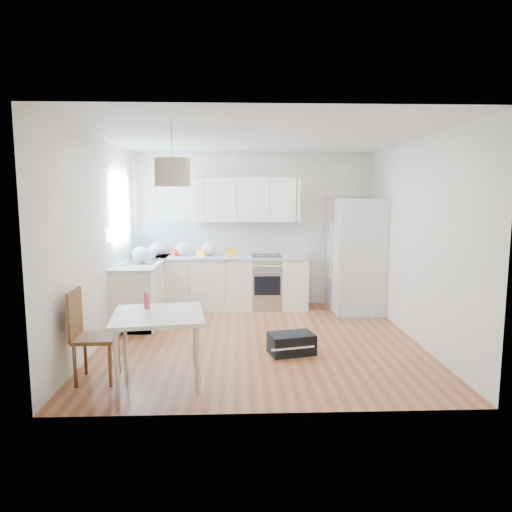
% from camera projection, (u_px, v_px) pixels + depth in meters
% --- Properties ---
extents(floor, '(4.20, 4.20, 0.00)m').
position_uv_depth(floor, '(259.00, 340.00, 6.18)').
color(floor, brown).
rests_on(floor, ground).
extents(ceiling, '(4.20, 4.20, 0.00)m').
position_uv_depth(ceiling, '(260.00, 136.00, 5.83)').
color(ceiling, white).
rests_on(ceiling, wall_back).
extents(wall_back, '(4.20, 0.00, 4.20)m').
position_uv_depth(wall_back, '(254.00, 229.00, 8.09)').
color(wall_back, silver).
rests_on(wall_back, floor).
extents(wall_left, '(0.00, 4.20, 4.20)m').
position_uv_depth(wall_left, '(98.00, 242.00, 5.93)').
color(wall_left, silver).
rests_on(wall_left, floor).
extents(wall_right, '(0.00, 4.20, 4.20)m').
position_uv_depth(wall_right, '(416.00, 241.00, 6.09)').
color(wall_right, silver).
rests_on(wall_right, floor).
extents(window_glassblock, '(0.02, 1.00, 1.00)m').
position_uv_depth(window_glassblock, '(121.00, 208.00, 7.02)').
color(window_glassblock, '#BFE0F9').
rests_on(window_glassblock, wall_left).
extents(cabinets_back, '(3.00, 0.60, 0.88)m').
position_uv_depth(cabinets_back, '(220.00, 283.00, 7.89)').
color(cabinets_back, white).
rests_on(cabinets_back, floor).
extents(cabinets_left, '(0.60, 1.80, 0.88)m').
position_uv_depth(cabinets_left, '(143.00, 291.00, 7.25)').
color(cabinets_left, white).
rests_on(cabinets_left, floor).
extents(counter_back, '(3.02, 0.64, 0.04)m').
position_uv_depth(counter_back, '(220.00, 257.00, 7.83)').
color(counter_back, '#B8BBBD').
rests_on(counter_back, cabinets_back).
extents(counter_left, '(0.64, 1.82, 0.04)m').
position_uv_depth(counter_left, '(142.00, 262.00, 7.19)').
color(counter_left, '#B8BBBD').
rests_on(counter_left, cabinets_left).
extents(backsplash_back, '(3.00, 0.01, 0.58)m').
position_uv_depth(backsplash_back, '(220.00, 237.00, 8.08)').
color(backsplash_back, white).
rests_on(backsplash_back, wall_back).
extents(backsplash_left, '(0.01, 1.80, 0.58)m').
position_uv_depth(backsplash_left, '(122.00, 243.00, 7.14)').
color(backsplash_left, white).
rests_on(backsplash_left, wall_left).
extents(upper_cabinets, '(1.70, 0.32, 0.75)m').
position_uv_depth(upper_cabinets, '(246.00, 200.00, 7.85)').
color(upper_cabinets, white).
rests_on(upper_cabinets, wall_back).
extents(range_oven, '(0.50, 0.61, 0.88)m').
position_uv_depth(range_oven, '(266.00, 283.00, 7.92)').
color(range_oven, '#B4B6B9').
rests_on(range_oven, floor).
extents(sink, '(0.50, 0.80, 0.16)m').
position_uv_depth(sink, '(141.00, 262.00, 7.14)').
color(sink, '#B4B6B9').
rests_on(sink, counter_left).
extents(refrigerator, '(0.91, 0.96, 1.90)m').
position_uv_depth(refrigerator, '(357.00, 255.00, 7.66)').
color(refrigerator, silver).
rests_on(refrigerator, floor).
extents(dining_table, '(1.04, 1.04, 0.73)m').
position_uv_depth(dining_table, '(159.00, 321.00, 4.76)').
color(dining_table, beige).
rests_on(dining_table, floor).
extents(dining_chair, '(0.43, 0.43, 0.98)m').
position_uv_depth(dining_chair, '(96.00, 336.00, 4.77)').
color(dining_chair, '#452914').
rests_on(dining_chair, floor).
extents(drink_bottle, '(0.08, 0.08, 0.22)m').
position_uv_depth(drink_bottle, '(147.00, 299.00, 4.94)').
color(drink_bottle, '#D53B69').
rests_on(drink_bottle, dining_table).
extents(gym_bag, '(0.61, 0.47, 0.25)m').
position_uv_depth(gym_bag, '(291.00, 343.00, 5.65)').
color(gym_bag, black).
rests_on(gym_bag, floor).
extents(pendant_lamp, '(0.44, 0.44, 0.28)m').
position_uv_depth(pendant_lamp, '(172.00, 172.00, 4.63)').
color(pendant_lamp, beige).
rests_on(pendant_lamp, ceiling).
extents(grocery_bag_a, '(0.26, 0.22, 0.24)m').
position_uv_depth(grocery_bag_a, '(157.00, 249.00, 7.80)').
color(grocery_bag_a, white).
rests_on(grocery_bag_a, counter_back).
extents(grocery_bag_b, '(0.27, 0.23, 0.24)m').
position_uv_depth(grocery_bag_b, '(183.00, 249.00, 7.83)').
color(grocery_bag_b, white).
rests_on(grocery_bag_b, counter_back).
extents(grocery_bag_c, '(0.26, 0.22, 0.24)m').
position_uv_depth(grocery_bag_c, '(209.00, 249.00, 7.84)').
color(grocery_bag_c, white).
rests_on(grocery_bag_c, counter_back).
extents(grocery_bag_d, '(0.21, 0.18, 0.19)m').
position_uv_depth(grocery_bag_d, '(150.00, 254.00, 7.37)').
color(grocery_bag_d, white).
rests_on(grocery_bag_d, counter_back).
extents(grocery_bag_e, '(0.27, 0.23, 0.25)m').
position_uv_depth(grocery_bag_e, '(141.00, 255.00, 7.03)').
color(grocery_bag_e, white).
rests_on(grocery_bag_e, counter_left).
extents(snack_orange, '(0.18, 0.13, 0.11)m').
position_uv_depth(snack_orange, '(231.00, 252.00, 7.88)').
color(snack_orange, orange).
rests_on(snack_orange, counter_back).
extents(snack_yellow, '(0.20, 0.18, 0.12)m').
position_uv_depth(snack_yellow, '(202.00, 252.00, 7.81)').
color(snack_yellow, '#F5A526').
rests_on(snack_yellow, counter_back).
extents(snack_red, '(0.21, 0.20, 0.12)m').
position_uv_depth(snack_red, '(178.00, 252.00, 7.82)').
color(snack_red, red).
rests_on(snack_red, counter_back).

